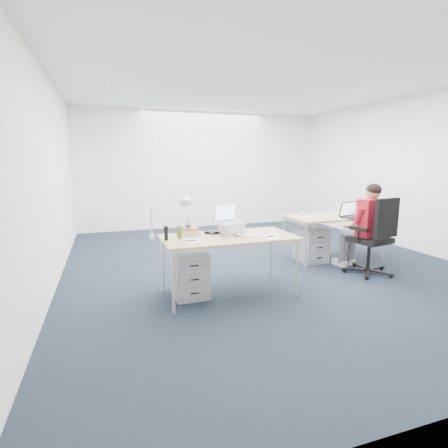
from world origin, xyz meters
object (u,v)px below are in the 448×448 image
object	(u,v)px
headphones	(212,232)
water_bottle	(188,225)
dark_laptop	(354,210)
sunglasses	(228,231)
drawer_pedestal_near	(190,274)
cordless_phone	(166,233)
wireless_keyboard	(254,235)
computer_mouse	(239,235)
bear_figurine	(180,232)
seated_person	(363,227)
drawer_pedestal_far	(311,244)
can_koozie	(223,229)
desk_far	(335,218)
desk_near	(229,240)
silver_laptop	(232,220)
book_stack	(191,231)
office_chair	(371,252)
far_cup	(353,212)
desk_lamp	(165,218)

from	to	relation	value
headphones	water_bottle	xyz separation A→B (m)	(-0.29, 0.05, 0.10)
dark_laptop	sunglasses	bearing A→B (deg)	175.27
drawer_pedestal_near	dark_laptop	xyz separation A→B (m)	(2.83, 0.57, 0.59)
water_bottle	cordless_phone	xyz separation A→B (m)	(-0.31, -0.24, -0.03)
wireless_keyboard	sunglasses	world-z (taller)	sunglasses
computer_mouse	bear_figurine	bearing A→B (deg)	-175.04
seated_person	water_bottle	xyz separation A→B (m)	(-2.63, 0.00, 0.19)
water_bottle	drawer_pedestal_far	bearing A→B (deg)	17.26
wireless_keyboard	drawer_pedestal_near	bearing A→B (deg)	164.29
can_koozie	dark_laptop	distance (m)	2.43
desk_far	bear_figurine	size ratio (longest dim) A/B	10.51
headphones	water_bottle	bearing A→B (deg)	-173.28
drawer_pedestal_near	computer_mouse	size ratio (longest dim) A/B	5.12
desk_near	sunglasses	bearing A→B (deg)	71.13
desk_far	wireless_keyboard	bearing A→B (deg)	-151.51
desk_far	drawer_pedestal_far	size ratio (longest dim) A/B	2.91
headphones	silver_laptop	bearing A→B (deg)	-4.86
drawer_pedestal_near	silver_laptop	world-z (taller)	silver_laptop
desk_far	book_stack	bearing A→B (deg)	-164.63
office_chair	drawer_pedestal_near	distance (m)	2.69
drawer_pedestal_near	headphones	xyz separation A→B (m)	(0.32, 0.10, 0.47)
water_bottle	book_stack	bearing A→B (deg)	-46.73
desk_far	cordless_phone	xyz separation A→B (m)	(-2.95, -0.93, 0.13)
drawer_pedestal_far	silver_laptop	world-z (taller)	silver_laptop
drawer_pedestal_near	cordless_phone	size ratio (longest dim) A/B	3.33
silver_laptop	office_chair	bearing A→B (deg)	-17.56
silver_laptop	wireless_keyboard	world-z (taller)	silver_laptop
book_stack	bear_figurine	bearing A→B (deg)	-140.54
computer_mouse	water_bottle	size ratio (longest dim) A/B	0.46
drawer_pedestal_near	far_cup	world-z (taller)	far_cup
book_stack	far_cup	bearing A→B (deg)	13.16
cordless_phone	far_cup	size ratio (longest dim) A/B	1.51
headphones	far_cup	world-z (taller)	far_cup
book_stack	desk_near	bearing A→B (deg)	-29.59
office_chair	desk_lamp	xyz separation A→B (m)	(-2.97, -0.01, 0.67)
office_chair	far_cup	distance (m)	1.01
desk_lamp	headphones	bearing A→B (deg)	28.38
drawer_pedestal_far	far_cup	size ratio (longest dim) A/B	5.03
desk_far	wireless_keyboard	xyz separation A→B (m)	(-1.90, -1.03, 0.05)
seated_person	office_chair	bearing A→B (deg)	-90.98
book_stack	desk_lamp	world-z (taller)	desk_lamp
computer_mouse	book_stack	xyz separation A→B (m)	(-0.53, 0.27, 0.02)
desk_near	book_stack	distance (m)	0.48
computer_mouse	desk_far	bearing A→B (deg)	40.40
desk_near	can_koozie	size ratio (longest dim) A/B	13.99
sunglasses	dark_laptop	distance (m)	2.32
book_stack	sunglasses	size ratio (longest dim) A/B	1.97
silver_laptop	sunglasses	xyz separation A→B (m)	(0.00, 0.13, -0.17)
desk_far	headphones	xyz separation A→B (m)	(-2.35, -0.74, 0.06)
desk_near	desk_lamp	xyz separation A→B (m)	(-0.75, 0.07, 0.30)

